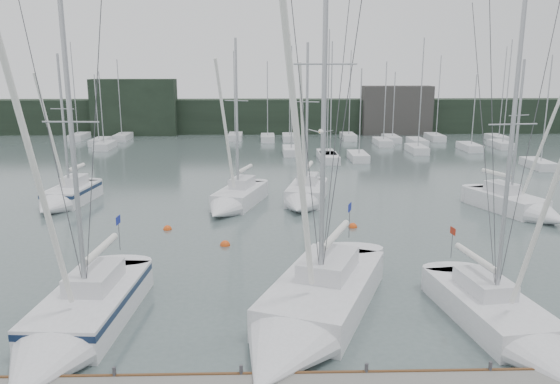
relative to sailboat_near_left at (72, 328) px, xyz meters
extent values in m
plane|color=#4E5F5D|center=(8.31, 1.14, -0.60)|extent=(160.00, 160.00, 0.00)
cube|color=black|center=(8.31, 63.14, 1.90)|extent=(90.00, 4.00, 5.00)
cube|color=black|center=(-11.69, 61.14, 3.40)|extent=(12.00, 3.00, 8.00)
cube|color=#3B3936|center=(26.31, 61.14, 2.90)|extent=(10.00, 3.00, 7.00)
cube|color=silver|center=(-18.34, 56.57, -0.25)|extent=(1.80, 4.50, 0.90)
cylinder|color=#A1A3A9|center=(-18.34, 56.07, 6.25)|extent=(0.12, 0.12, 12.09)
cube|color=silver|center=(26.50, 50.14, -0.25)|extent=(1.80, 4.50, 0.90)
cylinder|color=#A1A3A9|center=(26.50, 49.64, 4.46)|extent=(0.12, 0.12, 8.52)
cube|color=silver|center=(34.13, 33.98, -0.25)|extent=(1.80, 4.50, 0.90)
cylinder|color=#A1A3A9|center=(34.13, 33.48, 5.25)|extent=(0.12, 0.12, 10.10)
cube|color=silver|center=(23.91, 53.32, -0.25)|extent=(1.80, 4.50, 0.90)
cylinder|color=#A1A3A9|center=(23.91, 52.82, 4.35)|extent=(0.12, 0.12, 8.30)
cube|color=silver|center=(3.01, 56.16, -0.25)|extent=(1.80, 4.50, 0.90)
cylinder|color=#A1A3A9|center=(3.01, 55.66, 5.69)|extent=(0.12, 0.12, 10.98)
cube|color=silver|center=(10.05, 43.19, -0.25)|extent=(1.80, 4.50, 0.90)
cylinder|color=#A1A3A9|center=(10.05, 42.69, 5.80)|extent=(0.12, 0.12, 11.20)
cube|color=silver|center=(17.07, 39.09, -0.25)|extent=(1.80, 4.50, 0.90)
cylinder|color=#A1A3A9|center=(17.07, 38.59, 4.61)|extent=(0.12, 0.12, 8.82)
cube|color=silver|center=(7.43, 54.57, -0.25)|extent=(1.80, 4.50, 0.90)
cylinder|color=#A1A3A9|center=(7.43, 54.07, 5.02)|extent=(0.12, 0.12, 9.65)
cube|color=silver|center=(22.04, 50.11, -0.25)|extent=(1.80, 4.50, 0.90)
cylinder|color=#A1A3A9|center=(22.04, 49.61, 4.99)|extent=(0.12, 0.12, 9.59)
cube|color=silver|center=(-14.00, 51.48, -0.25)|extent=(1.80, 4.50, 0.90)
cylinder|color=#A1A3A9|center=(-14.00, 50.98, 4.21)|extent=(0.12, 0.12, 8.03)
cube|color=silver|center=(10.38, 55.04, -0.25)|extent=(1.80, 4.50, 0.90)
cylinder|color=#A1A3A9|center=(10.38, 54.54, 6.74)|extent=(0.12, 0.12, 13.08)
cube|color=silver|center=(-12.31, 56.14, -0.25)|extent=(1.80, 4.50, 0.90)
cylinder|color=#A1A3A9|center=(-12.31, 55.64, 5.13)|extent=(0.12, 0.12, 9.86)
cube|color=silver|center=(30.16, 54.69, -0.25)|extent=(1.80, 4.50, 0.90)
cylinder|color=#A1A3A9|center=(30.16, 54.19, 5.38)|extent=(0.12, 0.12, 10.37)
cube|color=silver|center=(13.87, 38.07, -0.25)|extent=(1.80, 4.50, 0.90)
cylinder|color=#A1A3A9|center=(13.87, 37.57, 5.93)|extent=(0.12, 0.12, 11.46)
cube|color=silver|center=(24.79, 44.13, -0.25)|extent=(1.80, 4.50, 0.90)
cylinder|color=#A1A3A9|center=(24.79, 43.63, 6.26)|extent=(0.12, 0.12, 12.12)
cube|color=silver|center=(18.48, 55.64, -0.25)|extent=(1.80, 4.50, 0.90)
cylinder|color=#A1A3A9|center=(18.48, 55.14, 5.71)|extent=(0.12, 0.12, 11.03)
cube|color=silver|center=(36.22, 47.60, -0.25)|extent=(1.80, 4.50, 0.90)
cylinder|color=#A1A3A9|center=(36.22, 47.10, 6.25)|extent=(0.12, 0.12, 12.10)
cube|color=silver|center=(38.19, 53.42, -0.25)|extent=(1.80, 4.50, 0.90)
cylinder|color=#A1A3A9|center=(38.19, 52.92, 5.93)|extent=(0.12, 0.12, 11.46)
cube|color=silver|center=(31.57, 45.61, -0.25)|extent=(1.80, 4.50, 0.90)
cylinder|color=#A1A3A9|center=(31.57, 45.11, 4.24)|extent=(0.12, 0.12, 8.09)
cube|color=silver|center=(13.76, 39.85, -0.25)|extent=(1.80, 4.50, 0.90)
cylinder|color=#A1A3A9|center=(13.76, 39.35, 6.56)|extent=(0.12, 0.12, 12.72)
cube|color=silver|center=(-12.43, 48.15, -0.25)|extent=(1.80, 4.50, 0.90)
cylinder|color=#A1A3A9|center=(-12.43, 47.65, 4.40)|extent=(0.12, 0.12, 8.41)
cube|color=silver|center=(0.13, 1.91, -0.14)|extent=(3.45, 7.15, 1.54)
cone|color=silver|center=(-0.21, -3.05, -0.14)|extent=(3.17, 3.18, 2.97)
cube|color=silver|center=(0.17, 2.42, 0.99)|extent=(1.82, 2.89, 0.72)
cylinder|color=#A1A3A9|center=(0.10, 1.41, 6.25)|extent=(0.18, 0.18, 11.24)
cylinder|color=white|center=(0.23, 3.30, 1.91)|extent=(0.52, 3.41, 0.29)
cube|color=#101F3D|center=(0.13, 1.91, 0.37)|extent=(3.47, 7.17, 0.26)
cube|color=navy|center=(0.39, 5.58, 2.48)|extent=(0.06, 0.55, 0.37)
cube|color=silver|center=(9.57, 2.86, -0.11)|extent=(6.29, 8.79, 1.64)
cone|color=silver|center=(7.40, -2.48, -0.11)|extent=(4.55, 4.52, 3.51)
cube|color=silver|center=(9.78, 3.36, 1.10)|extent=(3.00, 3.72, 0.77)
cylinder|color=#A1A3A9|center=(9.35, 2.32, 7.95)|extent=(0.20, 0.20, 14.48)
cylinder|color=white|center=(10.18, 4.35, 2.08)|extent=(1.77, 3.77, 0.31)
cube|color=navy|center=(11.17, 6.80, 2.69)|extent=(0.24, 0.56, 0.39)
cube|color=silver|center=(15.98, 1.36, -0.20)|extent=(3.55, 6.69, 1.35)
cube|color=silver|center=(15.92, 1.81, 0.80)|extent=(1.82, 2.73, 0.63)
cylinder|color=#A1A3A9|center=(16.04, 0.91, 6.16)|extent=(0.16, 0.16, 11.35)
cylinder|color=white|center=(15.80, 2.62, 1.61)|extent=(0.68, 3.12, 0.25)
cube|color=#9F2815|center=(15.52, 4.70, 2.10)|extent=(0.09, 0.49, 0.32)
cube|color=silver|center=(-7.26, 21.31, -0.15)|extent=(3.06, 5.28, 1.49)
cone|color=silver|center=(-7.68, 17.75, -0.15)|extent=(2.73, 2.43, 2.49)
cube|color=silver|center=(-7.21, 21.81, 0.94)|extent=(1.60, 2.15, 0.70)
cylinder|color=#A1A3A9|center=(-7.31, 20.96, 5.37)|extent=(0.18, 0.18, 9.55)
cylinder|color=white|center=(-7.15, 22.31, 1.84)|extent=(0.56, 2.47, 0.28)
cube|color=#101F3D|center=(-7.26, 21.31, 0.34)|extent=(3.08, 5.30, 0.25)
cube|color=silver|center=(5.24, 20.45, -0.16)|extent=(4.03, 6.15, 1.48)
cone|color=silver|center=(4.05, 16.58, -0.16)|extent=(3.07, 3.05, 2.46)
cube|color=silver|center=(5.39, 20.93, 0.92)|extent=(1.96, 2.57, 0.69)
cylinder|color=#A1A3A9|center=(5.12, 20.07, 5.87)|extent=(0.18, 0.18, 10.59)
cylinder|color=white|center=(5.58, 21.54, 1.81)|extent=(1.08, 2.73, 0.28)
cube|color=silver|center=(10.20, 21.11, -0.13)|extent=(3.55, 5.42, 1.57)
cone|color=silver|center=(9.41, 17.63, -0.13)|extent=(2.92, 2.64, 2.51)
cube|color=silver|center=(10.31, 21.62, 1.02)|extent=(1.79, 2.25, 0.73)
cylinder|color=#A1A3A9|center=(10.12, 20.76, 5.78)|extent=(0.19, 0.19, 10.25)
cylinder|color=white|center=(10.42, 22.08, 1.96)|extent=(0.82, 2.44, 0.29)
cube|color=silver|center=(23.99, 18.14, -0.15)|extent=(4.29, 6.11, 1.49)
cone|color=silver|center=(25.39, 14.40, -0.15)|extent=(3.17, 3.12, 2.48)
cube|color=silver|center=(23.82, 18.61, 0.94)|extent=(2.06, 2.58, 0.69)
cylinder|color=#A1A3A9|center=(24.13, 17.77, 5.16)|extent=(0.18, 0.18, 9.14)
cylinder|color=white|center=(23.60, 19.19, 1.83)|extent=(1.22, 2.66, 0.28)
sphere|color=#DA4913|center=(4.80, 10.97, -0.60)|extent=(0.58, 0.58, 0.58)
sphere|color=#DA4913|center=(12.60, 14.31, -0.60)|extent=(0.56, 0.56, 0.56)
sphere|color=#DA4913|center=(1.00, 14.14, -0.60)|extent=(0.53, 0.53, 0.53)
ellipsoid|color=white|center=(9.21, 1.90, 6.93)|extent=(0.33, 0.45, 0.19)
cube|color=gray|center=(8.96, 1.99, 6.95)|extent=(0.43, 0.27, 0.10)
cube|color=gray|center=(9.45, 1.81, 6.95)|extent=(0.43, 0.27, 0.10)
camera|label=1|loc=(7.12, -18.50, 9.38)|focal=35.00mm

